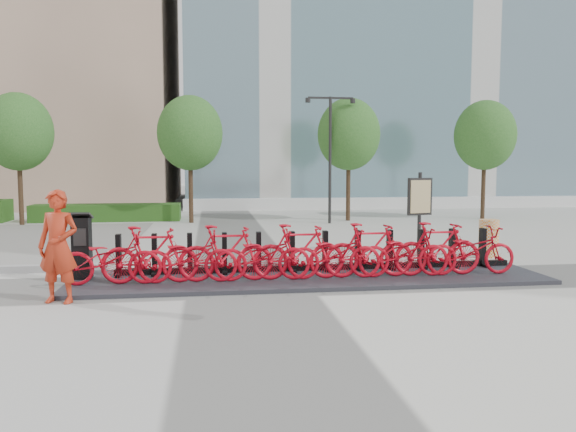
{
  "coord_description": "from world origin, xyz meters",
  "views": [
    {
      "loc": [
        -0.72,
        -10.9,
        2.36
      ],
      "look_at": [
        1.0,
        1.5,
        1.2
      ],
      "focal_mm": 35.0,
      "sensor_mm": 36.0,
      "label": 1
    }
  ],
  "objects": [
    {
      "name": "ground",
      "position": [
        0.0,
        0.0,
        0.0
      ],
      "size": [
        120.0,
        120.0,
        0.0
      ],
      "primitive_type": "plane",
      "color": "beige"
    },
    {
      "name": "glass_building",
      "position": [
        14.0,
        26.0,
        12.0
      ],
      "size": [
        32.0,
        16.0,
        24.0
      ],
      "primitive_type": "cube",
      "color": "teal",
      "rests_on": "ground"
    },
    {
      "name": "hedge_b",
      "position": [
        -5.0,
        13.2,
        0.35
      ],
      "size": [
        6.0,
        1.2,
        0.7
      ],
      "primitive_type": "cube",
      "color": "#214C1A",
      "rests_on": "ground"
    },
    {
      "name": "tree_0",
      "position": [
        -8.0,
        12.0,
        3.59
      ],
      "size": [
        2.6,
        2.6,
        5.1
      ],
      "color": "#4E3A24",
      "rests_on": "ground"
    },
    {
      "name": "tree_1",
      "position": [
        -1.5,
        12.0,
        3.59
      ],
      "size": [
        2.6,
        2.6,
        5.1
      ],
      "color": "#4E3A24",
      "rests_on": "ground"
    },
    {
      "name": "tree_2",
      "position": [
        5.0,
        12.0,
        3.59
      ],
      "size": [
        2.6,
        2.6,
        5.1
      ],
      "color": "#4E3A24",
      "rests_on": "ground"
    },
    {
      "name": "tree_3",
      "position": [
        11.0,
        12.0,
        3.59
      ],
      "size": [
        2.6,
        2.6,
        5.1
      ],
      "color": "#4E3A24",
      "rests_on": "ground"
    },
    {
      "name": "streetlamp",
      "position": [
        4.0,
        11.0,
        3.13
      ],
      "size": [
        2.0,
        0.2,
        5.0
      ],
      "color": "black",
      "rests_on": "ground"
    },
    {
      "name": "dock_pad",
      "position": [
        1.3,
        0.3,
        0.04
      ],
      "size": [
        9.6,
        2.4,
        0.08
      ],
      "primitive_type": "cube",
      "color": "#2B2B32",
      "rests_on": "ground"
    },
    {
      "name": "dock_rail_posts",
      "position": [
        1.36,
        0.77,
        0.51
      ],
      "size": [
        8.02,
        0.5,
        0.85
      ],
      "primitive_type": null,
      "color": "black",
      "rests_on": "dock_pad"
    },
    {
      "name": "bike_0",
      "position": [
        -2.6,
        -0.05,
        0.58
      ],
      "size": [
        1.9,
        0.66,
        1.0
      ],
      "primitive_type": "imported",
      "rotation": [
        0.0,
        0.0,
        1.57
      ],
      "color": "#BC0818",
      "rests_on": "dock_pad"
    },
    {
      "name": "bike_1",
      "position": [
        -1.88,
        -0.05,
        0.63
      ],
      "size": [
        1.84,
        0.52,
        1.11
      ],
      "primitive_type": "imported",
      "rotation": [
        0.0,
        0.0,
        1.57
      ],
      "color": "#BC0818",
      "rests_on": "dock_pad"
    },
    {
      "name": "bike_2",
      "position": [
        -1.16,
        -0.05,
        0.58
      ],
      "size": [
        1.9,
        0.66,
        1.0
      ],
      "primitive_type": "imported",
      "rotation": [
        0.0,
        0.0,
        1.57
      ],
      "color": "#BC0818",
      "rests_on": "dock_pad"
    },
    {
      "name": "bike_3",
      "position": [
        -0.44,
        -0.05,
        0.63
      ],
      "size": [
        1.84,
        0.52,
        1.11
      ],
      "primitive_type": "imported",
      "rotation": [
        0.0,
        0.0,
        1.57
      ],
      "color": "#BC0818",
      "rests_on": "dock_pad"
    },
    {
      "name": "bike_4",
      "position": [
        0.28,
        -0.05,
        0.58
      ],
      "size": [
        1.9,
        0.66,
        1.0
      ],
      "primitive_type": "imported",
      "rotation": [
        0.0,
        0.0,
        1.57
      ],
      "color": "#BC0818",
      "rests_on": "dock_pad"
    },
    {
      "name": "bike_5",
      "position": [
        1.0,
        -0.05,
        0.63
      ],
      "size": [
        1.84,
        0.52,
        1.11
      ],
      "primitive_type": "imported",
      "rotation": [
        0.0,
        0.0,
        1.57
      ],
      "color": "#BC0818",
      "rests_on": "dock_pad"
    },
    {
      "name": "bike_6",
      "position": [
        1.72,
        -0.05,
        0.58
      ],
      "size": [
        1.9,
        0.66,
        1.0
      ],
      "primitive_type": "imported",
      "rotation": [
        0.0,
        0.0,
        1.57
      ],
      "color": "#BC0818",
      "rests_on": "dock_pad"
    },
    {
      "name": "bike_7",
      "position": [
        2.44,
        -0.05,
        0.63
      ],
      "size": [
        1.84,
        0.52,
        1.11
      ],
      "primitive_type": "imported",
      "rotation": [
        0.0,
        0.0,
        1.57
      ],
      "color": "#BC0818",
      "rests_on": "dock_pad"
    },
    {
      "name": "bike_8",
      "position": [
        3.16,
        -0.05,
        0.58
      ],
      "size": [
        1.9,
        0.66,
        1.0
      ],
      "primitive_type": "imported",
      "rotation": [
        0.0,
        0.0,
        1.57
      ],
      "color": "#BC0818",
      "rests_on": "dock_pad"
    },
    {
      "name": "bike_9",
      "position": [
        3.88,
        -0.05,
        0.63
      ],
      "size": [
        1.84,
        0.52,
        1.11
      ],
      "primitive_type": "imported",
      "rotation": [
        0.0,
        0.0,
        1.57
      ],
      "color": "#BC0818",
      "rests_on": "dock_pad"
    },
    {
      "name": "bike_10",
      "position": [
        4.6,
        -0.05,
        0.58
      ],
      "size": [
        1.9,
        0.66,
        1.0
      ],
      "primitive_type": "imported",
      "rotation": [
        0.0,
        0.0,
        1.57
      ],
      "color": "#BC0818",
      "rests_on": "dock_pad"
    },
    {
      "name": "kiosk",
      "position": [
        -3.27,
        0.62,
        0.72
      ],
      "size": [
        0.42,
        0.36,
        1.34
      ],
      "rotation": [
        0.0,
        0.0,
        -0.04
      ],
      "color": "black",
      "rests_on": "dock_pad"
    },
    {
      "name": "worker_red",
      "position": [
        -3.29,
        -1.04,
        0.97
      ],
      "size": [
        0.8,
        0.64,
        1.93
      ],
      "primitive_type": "imported",
      "rotation": [
        0.0,
        0.0,
        -0.27
      ],
      "color": "#B62D15",
      "rests_on": "ground"
    },
    {
      "name": "construction_barrel",
      "position": [
        6.3,
        2.44,
        0.48
      ],
      "size": [
        0.53,
        0.53,
        0.96
      ],
      "primitive_type": "cylinder",
      "rotation": [
        0.0,
        0.0,
        -0.08
      ],
      "color": "#FF7A00",
      "rests_on": "ground"
    },
    {
      "name": "map_sign",
      "position": [
        4.72,
        3.16,
        1.42
      ],
      "size": [
        0.71,
        0.27,
        2.15
      ],
      "rotation": [
        0.0,
        0.0,
        0.24
      ],
      "color": "black",
      "rests_on": "ground"
    }
  ]
}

